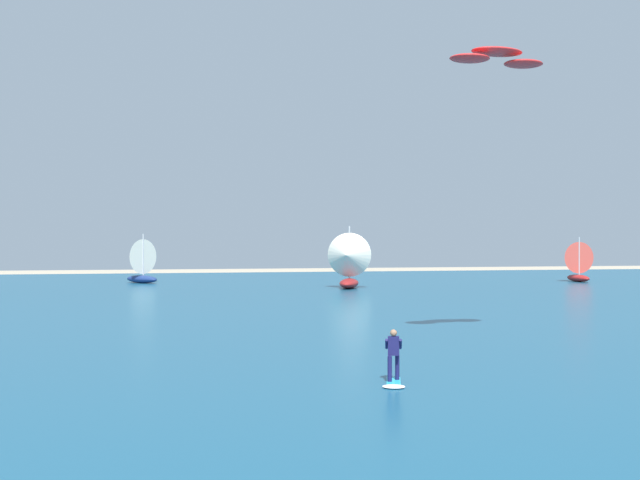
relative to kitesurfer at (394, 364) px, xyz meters
The scene contains 6 objects.
ocean 32.29m from the kitesurfer, 94.96° to the left, with size 160.00×90.00×0.10m, color navy.
kitesurfer is the anchor object (origin of this frame).
kite 15.99m from the kitesurfer, 49.41° to the left, with size 4.78×2.37×0.70m.
sailboat_center_horizon 61.12m from the kitesurfer, 55.96° to the left, with size 3.24×3.85×4.57m.
sailboat_far_right 57.32m from the kitesurfer, 100.07° to the left, with size 4.28×4.34×4.89m.
sailboat_mid_left 44.76m from the kitesurfer, 78.91° to the left, with size 4.40×4.95×5.56m.
Camera 1 is at (-4.12, -4.63, 4.71)m, focal length 44.06 mm.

